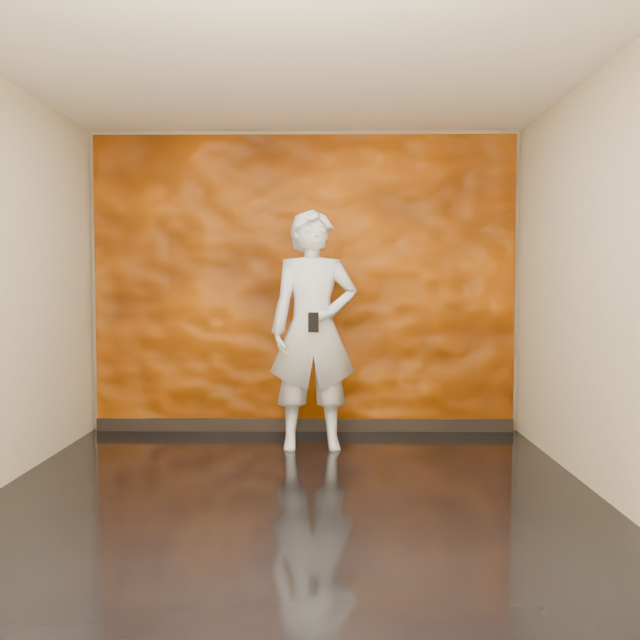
# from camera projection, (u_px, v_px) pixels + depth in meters

# --- Properties ---
(room) EXTENTS (4.02, 4.02, 2.81)m
(room) POSITION_uv_depth(u_px,v_px,m) (294.00, 282.00, 4.68)
(room) COLOR black
(room) RESTS_ON ground
(feature_wall) EXTENTS (3.90, 0.06, 2.75)m
(feature_wall) POSITION_uv_depth(u_px,v_px,m) (304.00, 284.00, 6.64)
(feature_wall) COLOR #C25100
(feature_wall) RESTS_ON ground
(baseboard) EXTENTS (3.90, 0.04, 0.12)m
(baseboard) POSITION_uv_depth(u_px,v_px,m) (304.00, 425.00, 6.67)
(baseboard) COLOR black
(baseboard) RESTS_ON ground
(man) EXTENTS (0.77, 0.54, 2.00)m
(man) POSITION_uv_depth(u_px,v_px,m) (313.00, 330.00, 5.95)
(man) COLOR #9AA1AA
(man) RESTS_ON ground
(phone) EXTENTS (0.09, 0.04, 0.16)m
(phone) POSITION_uv_depth(u_px,v_px,m) (313.00, 322.00, 5.65)
(phone) COLOR black
(phone) RESTS_ON man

